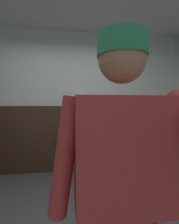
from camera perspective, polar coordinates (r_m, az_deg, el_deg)
The scene contains 7 objects.
wall_back at distance 3.34m, azimuth -5.66°, elevation 3.37°, with size 4.84×0.12×2.73m, color silver.
wainscot_band_back at distance 3.33m, azimuth -5.56°, elevation -9.06°, with size 4.24×0.03×1.29m, color #382319.
urinal_left at distance 3.17m, azimuth -5.06°, elevation -7.22°, with size 0.40×0.34×1.24m.
urinal_middle at distance 3.28m, azimuth 8.23°, elevation -6.89°, with size 0.40×0.34×1.24m.
privacy_divider_panel at distance 3.11m, azimuth 1.91°, elevation -4.17°, with size 0.04×0.40×0.90m, color #4C4C51.
person at distance 0.86m, azimuth 10.95°, elevation -20.93°, with size 0.66×0.60×1.63m.
soap_dispenser at distance 3.25m, azimuth -3.14°, elevation 5.25°, with size 0.10×0.07×0.18m, color silver.
Camera 1 is at (-0.10, -1.59, 1.31)m, focal length 26.72 mm.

